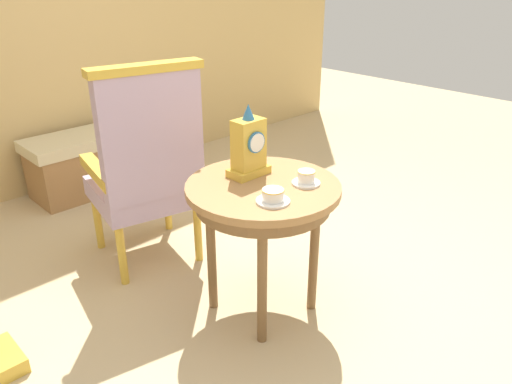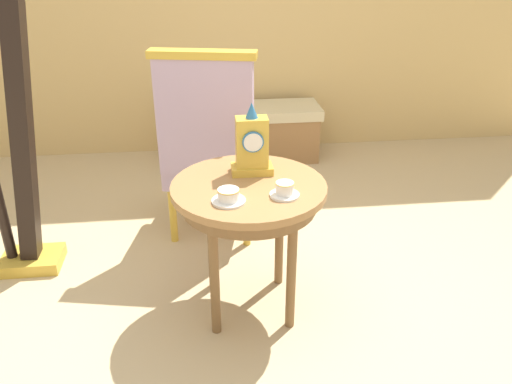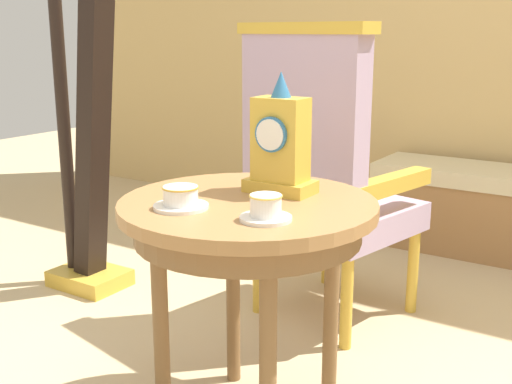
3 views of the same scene
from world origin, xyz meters
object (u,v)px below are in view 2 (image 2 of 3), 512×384
at_px(teacup_right, 285,190).
at_px(window_bench, 250,132).
at_px(harp, 11,136).
at_px(teacup_left, 229,196).
at_px(mantel_clock, 252,146).
at_px(armchair, 210,143).
at_px(side_table, 249,200).

height_order(teacup_right, window_bench, teacup_right).
relative_size(harp, window_bench, 1.68).
relative_size(teacup_left, window_bench, 0.13).
relative_size(mantel_clock, harp, 0.18).
distance_m(teacup_left, window_bench, 2.13).
xyz_separation_m(teacup_left, armchair, (-0.05, 0.88, -0.10)).
distance_m(harp, window_bench, 2.02).
bearing_deg(teacup_left, harp, 148.38).
height_order(side_table, harp, harp).
relative_size(teacup_right, mantel_clock, 0.38).
xyz_separation_m(mantel_clock, harp, (-1.16, 0.36, -0.03)).
height_order(teacup_right, harp, harp).
xyz_separation_m(teacup_left, teacup_right, (0.24, 0.03, 0.00)).
distance_m(teacup_right, mantel_clock, 0.30).
distance_m(mantel_clock, armchair, 0.66).
bearing_deg(armchair, mantel_clock, -73.74).
xyz_separation_m(side_table, teacup_right, (0.14, -0.13, 0.11)).
distance_m(teacup_left, teacup_right, 0.24).
bearing_deg(mantel_clock, teacup_left, -114.43).
bearing_deg(armchair, teacup_left, -86.86).
bearing_deg(side_table, teacup_right, -43.49).
bearing_deg(window_bench, harp, -133.32).
relative_size(teacup_left, harp, 0.08).
bearing_deg(teacup_left, side_table, 57.93).
bearing_deg(teacup_left, mantel_clock, 65.57).
bearing_deg(side_table, teacup_left, -122.07).
xyz_separation_m(armchair, harp, (-0.99, -0.25, 0.18)).
relative_size(side_table, harp, 0.37).
bearing_deg(window_bench, teacup_left, -98.32).
xyz_separation_m(teacup_right, armchair, (-0.29, 0.86, -0.11)).
height_order(teacup_left, window_bench, teacup_left).
bearing_deg(side_table, mantel_clock, 77.21).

